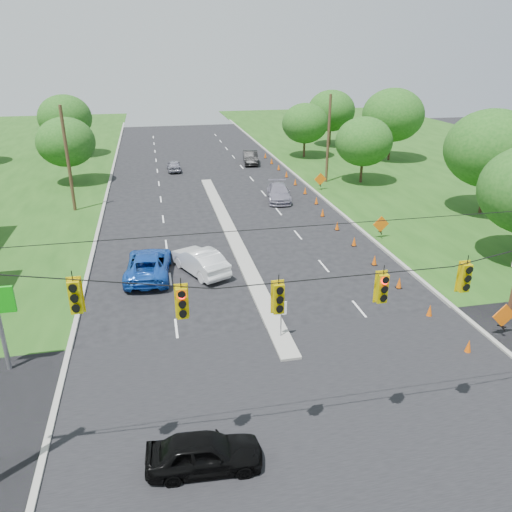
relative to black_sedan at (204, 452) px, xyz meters
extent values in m
plane|color=black|center=(4.59, 1.42, -0.67)|extent=(160.00, 160.00, 0.00)
cube|color=black|center=(4.59, 1.42, -0.67)|extent=(160.00, 14.00, 0.02)
cube|color=gray|center=(-5.51, 31.42, -0.67)|extent=(0.25, 110.00, 0.16)
cube|color=gray|center=(14.69, 31.42, -0.67)|extent=(0.25, 110.00, 0.16)
cube|color=gray|center=(4.59, 22.42, -0.67)|extent=(1.00, 34.00, 0.18)
cylinder|color=gray|center=(4.59, 7.42, 0.23)|extent=(0.06, 0.06, 1.80)
cube|color=white|center=(4.59, 7.42, 1.03)|extent=(0.55, 0.04, 0.70)
cylinder|color=black|center=(4.59, 0.42, 6.33)|extent=(24.00, 0.04, 0.04)
cube|color=#E1C405|center=(-3.41, 0.42, 6.08)|extent=(0.34, 0.24, 1.00)
cube|color=#E1C405|center=(-0.41, 0.42, 5.55)|extent=(0.34, 0.24, 1.00)
cube|color=#E1C405|center=(2.59, 0.42, 5.38)|extent=(0.34, 0.24, 1.00)
cube|color=#E1C405|center=(6.09, 0.42, 5.38)|extent=(0.34, 0.24, 1.00)
cube|color=#E1C405|center=(9.09, 0.42, 5.46)|extent=(0.34, 0.24, 1.00)
cylinder|color=#422D1C|center=(-7.91, 31.42, 3.83)|extent=(0.28, 0.28, 9.00)
cylinder|color=#422D1C|center=(17.09, 36.42, 3.83)|extent=(0.28, 0.28, 9.00)
cylinder|color=gray|center=(-7.91, 7.42, 1.33)|extent=(0.20, 0.20, 4.00)
cone|color=#D9540A|center=(12.94, 4.42, -0.32)|extent=(0.32, 0.32, 0.70)
cone|color=#D9540A|center=(12.94, 7.92, -0.32)|extent=(0.32, 0.32, 0.70)
cone|color=#D9540A|center=(12.94, 11.42, -0.32)|extent=(0.32, 0.32, 0.70)
cone|color=#D9540A|center=(12.94, 14.92, -0.32)|extent=(0.32, 0.32, 0.70)
cone|color=#D9540A|center=(12.94, 18.42, -0.32)|extent=(0.32, 0.32, 0.70)
cone|color=#D9540A|center=(12.94, 21.92, -0.32)|extent=(0.32, 0.32, 0.70)
cone|color=#D9540A|center=(12.94, 25.42, -0.32)|extent=(0.32, 0.32, 0.70)
cone|color=#D9540A|center=(13.54, 28.92, -0.32)|extent=(0.32, 0.32, 0.70)
cone|color=#D9540A|center=(13.54, 32.42, -0.32)|extent=(0.32, 0.32, 0.70)
cone|color=#D9540A|center=(13.54, 35.92, -0.32)|extent=(0.32, 0.32, 0.70)
cone|color=#D9540A|center=(13.54, 39.42, -0.32)|extent=(0.32, 0.32, 0.70)
cone|color=#D9540A|center=(13.54, 42.92, -0.32)|extent=(0.32, 0.32, 0.70)
cone|color=#D9540A|center=(13.54, 46.42, -0.32)|extent=(0.32, 0.32, 0.70)
cone|color=#D9540A|center=(13.54, 49.92, -0.32)|extent=(0.32, 0.32, 0.70)
cube|color=black|center=(15.39, 5.42, -0.12)|extent=(0.06, 0.58, 0.26)
cube|color=black|center=(15.39, 5.42, -0.12)|extent=(0.06, 0.58, 0.26)
cube|color=orange|center=(15.39, 5.42, 0.48)|extent=(1.27, 0.05, 1.27)
cube|color=black|center=(15.39, 19.42, -0.12)|extent=(0.06, 0.58, 0.26)
cube|color=black|center=(15.39, 19.42, -0.12)|extent=(0.06, 0.58, 0.26)
cube|color=orange|center=(15.39, 19.42, 0.48)|extent=(1.27, 0.05, 1.27)
cube|color=black|center=(15.39, 33.42, -0.12)|extent=(0.06, 0.58, 0.26)
cube|color=black|center=(15.39, 33.42, -0.12)|extent=(0.06, 0.58, 0.26)
cube|color=orange|center=(15.39, 33.42, 0.48)|extent=(1.27, 0.05, 1.27)
cylinder|color=black|center=(-9.41, 41.42, 0.59)|extent=(0.28, 0.28, 2.52)
ellipsoid|color=#194C14|center=(-9.41, 41.42, 3.67)|extent=(5.88, 5.88, 5.04)
cylinder|color=black|center=(-11.41, 56.42, 0.77)|extent=(0.28, 0.28, 2.88)
ellipsoid|color=#194C14|center=(-11.41, 56.42, 4.29)|extent=(6.72, 6.72, 5.76)
cylinder|color=black|center=(26.59, 23.42, 0.95)|extent=(0.28, 0.28, 3.24)
ellipsoid|color=#194C14|center=(26.59, 23.42, 4.91)|extent=(7.56, 7.56, 6.48)
cylinder|color=black|center=(20.59, 35.42, 0.59)|extent=(0.28, 0.28, 2.52)
ellipsoid|color=#194C14|center=(20.59, 35.42, 3.67)|extent=(5.88, 5.88, 5.04)
cylinder|color=black|center=(28.59, 45.42, 0.95)|extent=(0.28, 0.28, 3.24)
ellipsoid|color=#194C14|center=(28.59, 45.42, 4.91)|extent=(7.56, 7.56, 6.48)
cylinder|color=black|center=(24.59, 56.42, 0.77)|extent=(0.28, 0.28, 2.88)
ellipsoid|color=#194C14|center=(24.59, 56.42, 4.29)|extent=(6.72, 6.72, 5.76)
cylinder|color=black|center=(18.59, 49.42, 0.59)|extent=(0.28, 0.28, 2.52)
ellipsoid|color=#194C14|center=(18.59, 49.42, 3.67)|extent=(5.88, 5.88, 5.04)
imported|color=black|center=(0.00, 0.00, 0.00)|extent=(4.05, 1.84, 1.35)
imported|color=white|center=(1.52, 16.13, 0.13)|extent=(3.59, 5.15, 1.61)
imported|color=#174BB2|center=(-1.68, 16.24, 0.12)|extent=(3.13, 5.92, 1.59)
imported|color=gray|center=(10.48, 30.89, 0.06)|extent=(2.93, 5.37, 1.48)
imported|color=gray|center=(1.52, 44.96, -0.04)|extent=(1.54, 3.75, 1.27)
imported|color=black|center=(11.00, 47.03, 0.11)|extent=(2.26, 4.96, 1.58)
camera|label=1|loc=(-0.96, -13.05, 12.67)|focal=35.00mm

